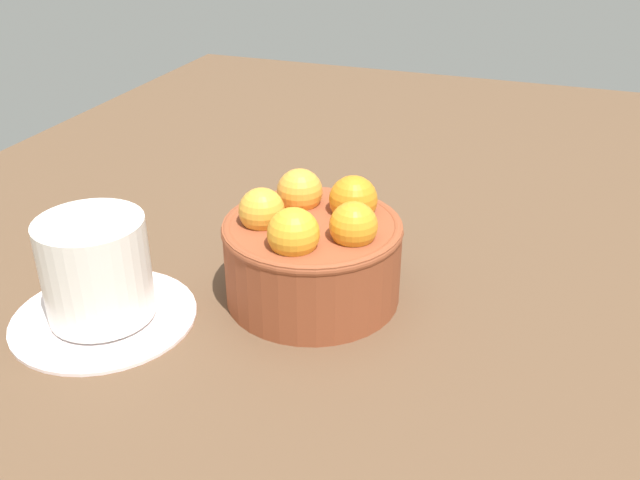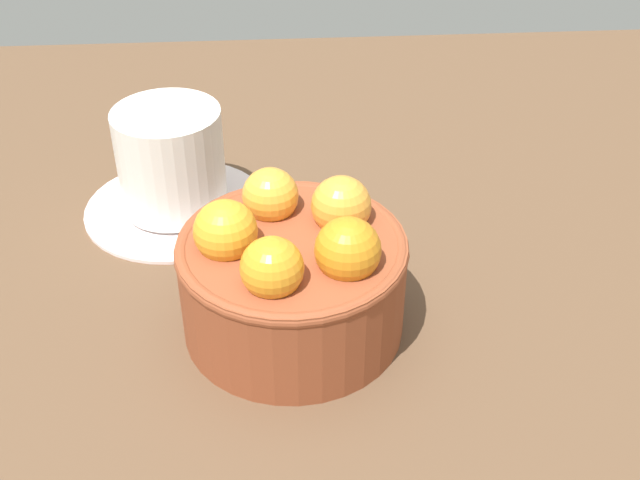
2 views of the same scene
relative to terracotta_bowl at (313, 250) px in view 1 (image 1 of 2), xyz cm
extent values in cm
cube|color=brown|center=(-0.01, 0.01, -6.10)|extent=(153.57, 101.83, 3.06)
cylinder|color=brown|center=(-0.01, 0.01, -1.03)|extent=(14.89, 14.89, 7.08)
torus|color=brown|center=(-0.01, 0.01, 2.11)|extent=(15.09, 15.09, 1.00)
sphere|color=orange|center=(-1.32, -3.92, 3.58)|extent=(3.87, 3.87, 3.87)
sphere|color=orange|center=(3.33, -2.45, 3.58)|extent=(4.14, 4.14, 4.14)
sphere|color=orange|center=(3.36, 2.43, 3.58)|extent=(4.01, 4.01, 4.01)
sphere|color=gold|center=(-1.27, 3.96, 3.58)|extent=(3.82, 3.82, 3.82)
sphere|color=orange|center=(-4.16, 0.04, 3.58)|extent=(4.10, 4.10, 4.10)
cylinder|color=white|center=(-9.12, 14.99, -4.27)|extent=(15.07, 15.07, 0.60)
cylinder|color=white|center=(-9.12, 14.99, 0.23)|extent=(8.55, 8.55, 8.42)
camera|label=1|loc=(-48.01, -18.00, 28.34)|focal=39.18mm
camera|label=2|loc=(-1.06, -41.83, 33.19)|focal=45.65mm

